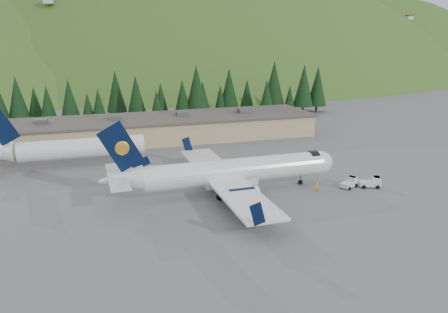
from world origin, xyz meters
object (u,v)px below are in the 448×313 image
airliner (229,172)px  ramp_worker (317,186)px  second_airliner (66,149)px  terminal_building (161,128)px  baggage_tug_b (371,182)px  baggage_tug_a (350,183)px

airliner → ramp_worker: (12.87, -3.65, -2.39)m
airliner → second_airliner: 32.46m
terminal_building → baggage_tug_b: bearing=-58.4°
baggage_tug_a → baggage_tug_b: 3.45m
second_airliner → baggage_tug_b: 53.07m
second_airliner → terminal_building: 25.55m
baggage_tug_b → baggage_tug_a: bearing=-178.6°
airliner → baggage_tug_b: size_ratio=10.28×
airliner → terminal_building: bearing=95.4°
airliner → second_airliner: (-23.86, 22.01, 0.09)m
airliner → baggage_tug_a: size_ratio=11.03×
second_airliner → terminal_building: (19.91, 16.00, -0.70)m
second_airliner → ramp_worker: second_airliner is taller
airliner → baggage_tug_b: 22.67m
second_airliner → ramp_worker: 44.87m
baggage_tug_b → ramp_worker: 9.27m
baggage_tug_b → ramp_worker: (-9.24, 0.74, 0.08)m
terminal_building → airliner: bearing=-84.1°
airliner → baggage_tug_a: bearing=-10.7°
baggage_tug_a → terminal_building: terminal_building is taller
airliner → second_airliner: size_ratio=1.32×
baggage_tug_a → second_airliner: bearing=122.9°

